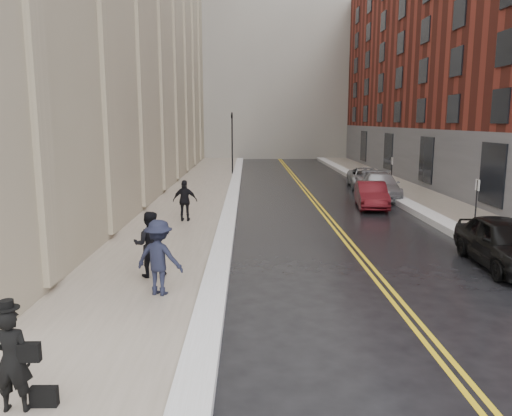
{
  "coord_description": "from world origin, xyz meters",
  "views": [
    {
      "loc": [
        -1.29,
        -11.65,
        4.54
      ],
      "look_at": [
        -1.02,
        5.1,
        1.6
      ],
      "focal_mm": 35.0,
      "sensor_mm": 36.0,
      "label": 1
    }
  ],
  "objects_px": {
    "car_silver_near": "(380,186)",
    "car_silver_far": "(366,178)",
    "car_maroon": "(371,195)",
    "pedestrian_main": "(12,360)",
    "pedestrian_a": "(150,244)",
    "pedestrian_b": "(159,257)",
    "pedestrian_c": "(185,201)",
    "car_black": "(505,243)"
  },
  "relations": [
    {
      "from": "car_silver_near",
      "to": "pedestrian_c",
      "type": "xyz_separation_m",
      "value": [
        -10.59,
        -7.33,
        0.32
      ]
    },
    {
      "from": "car_black",
      "to": "car_maroon",
      "type": "bearing_deg",
      "value": 100.99
    },
    {
      "from": "car_silver_far",
      "to": "pedestrian_b",
      "type": "bearing_deg",
      "value": -109.9
    },
    {
      "from": "car_maroon",
      "to": "car_silver_near",
      "type": "height_order",
      "value": "car_silver_near"
    },
    {
      "from": "car_black",
      "to": "car_silver_near",
      "type": "bearing_deg",
      "value": 93.85
    },
    {
      "from": "car_maroon",
      "to": "pedestrian_a",
      "type": "xyz_separation_m",
      "value": [
        -9.28,
        -12.08,
        0.41
      ]
    },
    {
      "from": "car_silver_near",
      "to": "car_maroon",
      "type": "bearing_deg",
      "value": -104.52
    },
    {
      "from": "car_silver_near",
      "to": "pedestrian_b",
      "type": "relative_size",
      "value": 2.64
    },
    {
      "from": "pedestrian_main",
      "to": "pedestrian_a",
      "type": "height_order",
      "value": "pedestrian_a"
    },
    {
      "from": "car_black",
      "to": "pedestrian_a",
      "type": "height_order",
      "value": "pedestrian_a"
    },
    {
      "from": "car_maroon",
      "to": "car_silver_far",
      "type": "height_order",
      "value": "car_maroon"
    },
    {
      "from": "car_maroon",
      "to": "pedestrian_a",
      "type": "height_order",
      "value": "pedestrian_a"
    },
    {
      "from": "car_black",
      "to": "car_maroon",
      "type": "height_order",
      "value": "car_black"
    },
    {
      "from": "car_black",
      "to": "pedestrian_c",
      "type": "xyz_separation_m",
      "value": [
        -10.8,
        6.78,
        0.27
      ]
    },
    {
      "from": "car_silver_near",
      "to": "pedestrian_b",
      "type": "bearing_deg",
      "value": -113.29
    },
    {
      "from": "pedestrian_a",
      "to": "car_maroon",
      "type": "bearing_deg",
      "value": -132.93
    },
    {
      "from": "pedestrian_main",
      "to": "pedestrian_c",
      "type": "xyz_separation_m",
      "value": [
        0.8,
        14.68,
        0.09
      ]
    },
    {
      "from": "car_silver_far",
      "to": "pedestrian_a",
      "type": "distance_m",
      "value": 22.9
    },
    {
      "from": "pedestrian_main",
      "to": "pedestrian_b",
      "type": "relative_size",
      "value": 0.85
    },
    {
      "from": "car_silver_far",
      "to": "pedestrian_a",
      "type": "relative_size",
      "value": 2.56
    },
    {
      "from": "car_silver_near",
      "to": "car_silver_far",
      "type": "xyz_separation_m",
      "value": [
        0.28,
        4.82,
        -0.07
      ]
    },
    {
      "from": "pedestrian_b",
      "to": "car_black",
      "type": "bearing_deg",
      "value": -146.47
    },
    {
      "from": "pedestrian_c",
      "to": "car_silver_far",
      "type": "bearing_deg",
      "value": -130.7
    },
    {
      "from": "car_black",
      "to": "pedestrian_b",
      "type": "relative_size",
      "value": 2.38
    },
    {
      "from": "pedestrian_a",
      "to": "pedestrian_c",
      "type": "xyz_separation_m",
      "value": [
        0.01,
        7.99,
        -0.03
      ]
    },
    {
      "from": "pedestrian_main",
      "to": "pedestrian_b",
      "type": "bearing_deg",
      "value": -106.68
    },
    {
      "from": "pedestrian_b",
      "to": "pedestrian_c",
      "type": "relative_size",
      "value": 1.07
    },
    {
      "from": "car_silver_far",
      "to": "pedestrian_a",
      "type": "bearing_deg",
      "value": -112.73
    },
    {
      "from": "car_maroon",
      "to": "pedestrian_c",
      "type": "xyz_separation_m",
      "value": [
        -9.28,
        -4.09,
        0.38
      ]
    },
    {
      "from": "pedestrian_c",
      "to": "pedestrian_b",
      "type": "bearing_deg",
      "value": 94.31
    },
    {
      "from": "car_silver_far",
      "to": "pedestrian_main",
      "type": "distance_m",
      "value": 29.26
    },
    {
      "from": "car_silver_near",
      "to": "car_silver_far",
      "type": "bearing_deg",
      "value": 94.24
    },
    {
      "from": "pedestrian_main",
      "to": "pedestrian_c",
      "type": "relative_size",
      "value": 0.9
    },
    {
      "from": "car_maroon",
      "to": "pedestrian_main",
      "type": "xyz_separation_m",
      "value": [
        -10.07,
        -18.77,
        0.29
      ]
    },
    {
      "from": "car_maroon",
      "to": "car_silver_far",
      "type": "bearing_deg",
      "value": 85.62
    },
    {
      "from": "car_silver_near",
      "to": "pedestrian_a",
      "type": "bearing_deg",
      "value": -117.08
    },
    {
      "from": "pedestrian_a",
      "to": "pedestrian_b",
      "type": "bearing_deg",
      "value": 104.14
    },
    {
      "from": "car_black",
      "to": "pedestrian_c",
      "type": "relative_size",
      "value": 2.54
    },
    {
      "from": "car_maroon",
      "to": "car_silver_far",
      "type": "distance_m",
      "value": 8.22
    },
    {
      "from": "pedestrian_a",
      "to": "pedestrian_c",
      "type": "relative_size",
      "value": 1.03
    },
    {
      "from": "car_silver_near",
      "to": "car_silver_far",
      "type": "height_order",
      "value": "car_silver_near"
    },
    {
      "from": "pedestrian_main",
      "to": "pedestrian_c",
      "type": "distance_m",
      "value": 14.71
    }
  ]
}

